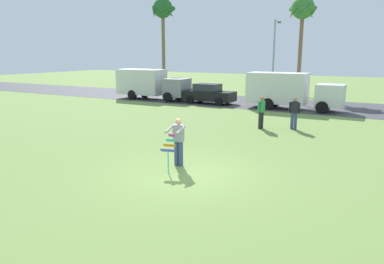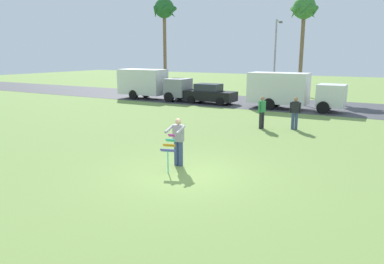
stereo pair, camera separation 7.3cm
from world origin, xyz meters
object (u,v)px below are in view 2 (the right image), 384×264
object	(u,v)px
parked_car_black	(210,94)
person_walker_near	(262,111)
palm_tree_left_near	(164,13)
palm_tree_right_near	(304,12)
streetlight_pole	(276,53)
parked_truck_grey_van	(150,83)
parked_truck_white_box	(290,90)
person_walker_far	(295,112)
kite_held	(169,147)
person_kite_flyer	(178,140)

from	to	relation	value
parked_car_black	person_walker_near	world-z (taller)	person_walker_near
palm_tree_left_near	palm_tree_right_near	size ratio (longest dim) A/B	1.06
palm_tree_left_near	streetlight_pole	size ratio (longest dim) A/B	1.40
parked_truck_grey_van	parked_truck_white_box	distance (m)	12.27
parked_car_black	person_walker_far	xyz separation A→B (m)	(8.47, -7.00, 0.16)
parked_car_black	parked_truck_white_box	bearing A→B (deg)	-0.01
parked_truck_white_box	palm_tree_right_near	xyz separation A→B (m)	(-1.42, 9.62, 6.34)
kite_held	palm_tree_right_near	distance (m)	26.73
parked_truck_white_box	palm_tree_left_near	bearing A→B (deg)	153.49
parked_truck_grey_van	parked_car_black	size ratio (longest dim) A/B	1.58
kite_held	person_walker_near	bearing A→B (deg)	86.86
kite_held	streetlight_pole	distance (m)	23.92
person_kite_flyer	person_walker_near	size ratio (longest dim) A/B	1.00
palm_tree_left_near	parked_car_black	bearing A→B (deg)	-39.99
palm_tree_right_near	person_walker_near	xyz separation A→B (m)	(1.87, -17.27, -6.82)
person_walker_near	parked_car_black	bearing A→B (deg)	131.94
parked_truck_white_box	palm_tree_right_near	size ratio (longest dim) A/B	0.73
person_kite_flyer	palm_tree_left_near	distance (m)	29.13
palm_tree_left_near	person_kite_flyer	bearing A→B (deg)	-56.00
parked_truck_white_box	person_walker_far	distance (m)	7.31
kite_held	streetlight_pole	size ratio (longest dim) A/B	0.18
person_kite_flyer	person_walker_near	distance (m)	7.84
palm_tree_left_near	kite_held	bearing A→B (deg)	-56.67
person_kite_flyer	person_walker_far	xyz separation A→B (m)	(2.13, 8.47, -0.02)
parked_car_black	streetlight_pole	bearing A→B (deg)	66.70
palm_tree_right_near	streetlight_pole	bearing A→B (deg)	-128.73
person_walker_far	palm_tree_left_near	bearing A→B (deg)	140.22
person_kite_flyer	parked_truck_grey_van	size ratio (longest dim) A/B	0.26
person_kite_flyer	parked_truck_white_box	bearing A→B (deg)	89.73
person_walker_near	parked_truck_white_box	bearing A→B (deg)	93.38
palm_tree_right_near	person_kite_flyer	bearing A→B (deg)	-86.92
person_kite_flyer	kite_held	xyz separation A→B (m)	(0.06, -0.69, -0.09)
parked_car_black	person_walker_far	distance (m)	10.99
person_kite_flyer	person_walker_near	xyz separation A→B (m)	(0.52, 7.82, -0.02)
person_walker_near	person_kite_flyer	bearing A→B (deg)	-93.83
person_kite_flyer	parked_truck_grey_van	bearing A→B (deg)	128.27
kite_held	parked_car_black	size ratio (longest dim) A/B	0.30
person_kite_flyer	kite_held	distance (m)	0.70
person_walker_near	parked_truck_grey_van	bearing A→B (deg)	149.00
person_kite_flyer	parked_truck_white_box	distance (m)	15.48
person_kite_flyer	person_walker_far	world-z (taller)	same
person_kite_flyer	palm_tree_left_near	xyz separation A→B (m)	(-15.77, 23.37, 7.35)
parked_truck_grey_van	palm_tree_right_near	xyz separation A→B (m)	(10.85, 9.62, 6.34)
parked_truck_white_box	palm_tree_left_near	world-z (taller)	palm_tree_left_near
person_kite_flyer	person_walker_far	distance (m)	8.74
parked_car_black	palm_tree_right_near	xyz separation A→B (m)	(5.00, 9.62, 6.98)
palm_tree_left_near	parked_truck_grey_van	bearing A→B (deg)	-65.73
parked_truck_grey_van	streetlight_pole	xyz separation A→B (m)	(9.01, 7.33, 2.59)
parked_truck_grey_van	person_walker_far	size ratio (longest dim) A/B	3.87
kite_held	parked_truck_white_box	bearing A→B (deg)	89.94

